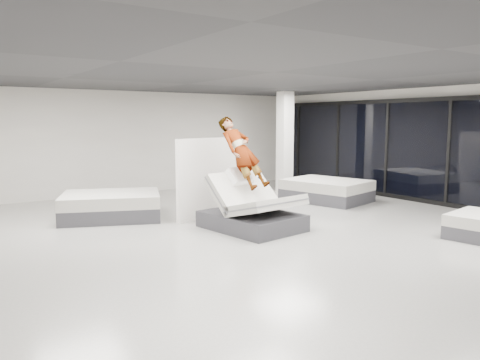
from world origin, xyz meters
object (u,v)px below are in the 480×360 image
Objects in this scene: remote at (261,179)px; divider_panel at (211,178)px; hero_bed at (253,211)px; column at (285,142)px; person at (242,167)px; flat_bed_right_far at (326,190)px; flat_bed_left_far at (111,206)px.

remote is 0.07× the size of divider_panel.
column is (3.94, 3.75, 1.21)m from hero_bed.
person reaches higher than remote.
person is (-0.04, 0.33, 0.90)m from hero_bed.
person is 5.27m from column.
divider_panel is at bearing 82.85° from person.
flat_bed_left_far is at bearing 169.75° from flat_bed_right_far.
hero_bed is 0.96m from person.
divider_panel is 0.65× the size of column.
person is at bearing -160.63° from flat_bed_right_far.
hero_bed is 5.58m from column.
person is at bearing -49.38° from flat_bed_left_far.
flat_bed_right_far is at bearing 17.33° from remote.
column is at bearing 9.47° from flat_bed_left_far.
flat_bed_right_far is 2.45m from column.
divider_panel is 3.90m from flat_bed_right_far.
remote is 4.01m from flat_bed_right_far.
flat_bed_right_far is at bearing 23.84° from hero_bed.
flat_bed_right_far is at bearing -11.34° from divider_panel.
person reaches higher than divider_panel.
person is 0.56× the size of column.
flat_bed_right_far is (3.85, 0.07, -0.64)m from divider_panel.
column is at bearing 85.82° from flat_bed_right_far.
hero_bed is 0.81× the size of flat_bed_left_far.
person is at bearing 122.15° from remote.
flat_bed_right_far is at bearing -10.25° from flat_bed_left_far.
flat_bed_left_far is at bearing 122.86° from remote.
divider_panel is 0.82× the size of flat_bed_right_far.
person reaches higher than hero_bed.
divider_panel is 4.59m from column.
hero_bed is 4.15m from flat_bed_right_far.
flat_bed_left_far is at bearing 122.95° from person.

